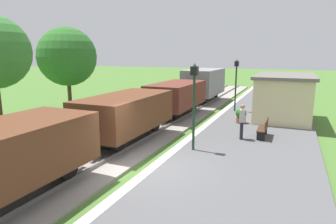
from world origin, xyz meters
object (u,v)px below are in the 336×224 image
at_px(lamp_post_near, 194,91).
at_px(lamp_post_far, 236,76).
at_px(freight_train, 160,102).
at_px(person_waiting, 242,120).
at_px(potted_planter, 241,115).
at_px(bench_near_hut, 264,128).
at_px(station_hut, 284,96).
at_px(tree_trackside_far, 67,57).

distance_m(lamp_post_near, lamp_post_far, 9.52).
bearing_deg(lamp_post_far, freight_train, -124.02).
xyz_separation_m(person_waiting, lamp_post_near, (-1.63, -2.45, 1.62)).
height_order(potted_planter, lamp_post_far, lamp_post_far).
bearing_deg(lamp_post_near, potted_planter, 79.92).
xyz_separation_m(freight_train, potted_planter, (4.57, 1.57, -0.76)).
bearing_deg(bench_near_hut, station_hut, 82.73).
xyz_separation_m(freight_train, bench_near_hut, (6.13, -1.12, -0.76)).
height_order(freight_train, station_hut, station_hut).
bearing_deg(lamp_post_far, tree_trackside_far, -160.36).
height_order(freight_train, person_waiting, freight_train).
bearing_deg(bench_near_hut, potted_planter, 120.10).
xyz_separation_m(bench_near_hut, person_waiting, (-0.97, -0.73, 0.46)).
bearing_deg(bench_near_hut, lamp_post_near, -129.31).
height_order(potted_planter, tree_trackside_far, tree_trackside_far).
xyz_separation_m(person_waiting, tree_trackside_far, (-13.15, 2.96, 2.93)).
relative_size(bench_near_hut, lamp_post_near, 0.41).
distance_m(bench_near_hut, person_waiting, 1.30).
distance_m(bench_near_hut, tree_trackside_far, 14.68).
distance_m(freight_train, lamp_post_near, 5.71).
bearing_deg(freight_train, person_waiting, -19.67).
height_order(station_hut, bench_near_hut, station_hut).
bearing_deg(lamp_post_far, lamp_post_near, -90.00).
relative_size(bench_near_hut, lamp_post_far, 0.41).
xyz_separation_m(bench_near_hut, potted_planter, (-1.56, 2.69, 0.00)).
relative_size(freight_train, station_hut, 4.48).
relative_size(lamp_post_near, tree_trackside_far, 0.59).
bearing_deg(potted_planter, freight_train, -161.05).
relative_size(freight_train, lamp_post_far, 7.03).
relative_size(station_hut, lamp_post_far, 1.57).
relative_size(freight_train, person_waiting, 15.20).
xyz_separation_m(station_hut, tree_trackside_far, (-14.78, -3.03, 2.46)).
relative_size(person_waiting, lamp_post_near, 0.46).
distance_m(station_hut, tree_trackside_far, 15.29).
distance_m(station_hut, bench_near_hut, 5.39).
bearing_deg(freight_train, lamp_post_near, -50.59).
bearing_deg(station_hut, potted_planter, -130.87).
bearing_deg(tree_trackside_far, station_hut, 11.58).
bearing_deg(person_waiting, lamp_post_far, -88.23).
xyz_separation_m(lamp_post_near, tree_trackside_far, (-11.51, 5.41, 1.31)).
xyz_separation_m(person_waiting, lamp_post_far, (-1.63, 7.07, 1.62)).
bearing_deg(freight_train, station_hut, 31.37).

